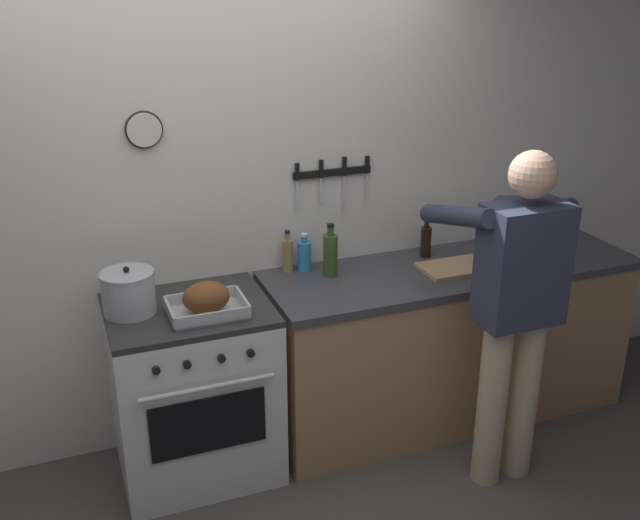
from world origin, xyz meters
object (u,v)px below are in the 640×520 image
Objects in this scene: cutting_board at (455,268)px; bottle_dish_soap at (304,255)px; bottle_olive_oil at (330,254)px; bottle_vinegar at (288,254)px; stove at (194,390)px; bottle_soy_sauce at (426,241)px; roasting_pan at (207,301)px; person_cook at (516,301)px; stock_pot at (129,292)px.

bottle_dish_soap is at bearing 159.56° from cutting_board.
bottle_olive_oil is 0.23m from bottle_vinegar.
bottle_vinegar is at bearing 23.30° from stove.
cutting_board is at bearing -75.53° from bottle_soy_sauce.
roasting_pan is 1.34m from cutting_board.
roasting_pan is at bearing -177.36° from cutting_board.
bottle_olive_oil is 1.25× the size of bottle_vinegar.
bottle_olive_oil is at bearing -35.21° from bottle_vinegar.
person_cook is 7.44× the size of bottle_vinegar.
stove is 2.50× the size of cutting_board.
bottle_olive_oil is (0.76, 0.12, 0.57)m from stove.
person_cook is 1.17m from bottle_vinegar.
bottle_vinegar reaches higher than roasting_pan.
bottle_dish_soap reaches higher than roasting_pan.
bottle_dish_soap is at bearing 11.47° from stock_pot.
stock_pot is 0.86m from bottle_vinegar.
stock_pot reaches higher than bottle_dish_soap.
person_cook is 5.95× the size of bottle_olive_oil.
bottle_soy_sauce is (-0.05, 0.76, 0.04)m from person_cook.
bottle_soy_sauce is at bearing 4.67° from stock_pot.
bottle_dish_soap is 0.15m from bottle_olive_oil.
stove is at bearing -171.23° from bottle_olive_oil.
roasting_pan is 0.73m from bottle_olive_oil.
roasting_pan is 1.31m from bottle_soy_sauce.
person_cook is at bearing -22.62° from stove.
cutting_board is 0.79m from bottle_dish_soap.
person_cook reaches higher than bottle_soy_sauce.
person_cook is 4.72× the size of roasting_pan.
bottle_olive_oil reaches higher than bottle_vinegar.
stove is 4.09× the size of bottle_soy_sauce.
roasting_pan is at bearing -167.57° from bottle_soy_sauce.
bottle_olive_oil is (0.10, -0.11, 0.03)m from bottle_dish_soap.
stock_pot is at bearing 61.72° from person_cook.
bottle_dish_soap is (0.92, 0.19, -0.02)m from stock_pot.
person_cook is 1.10m from bottle_dish_soap.
bottle_olive_oil is at bearing 8.77° from stove.
bottle_soy_sauce reaches higher than stove.
bottle_olive_oil reaches higher than bottle_dish_soap.
bottle_vinegar reaches higher than bottle_dish_soap.
person_cook is 6.76× the size of stock_pot.
person_cook is 1.42m from roasting_pan.
cutting_board is 1.61× the size of bottle_vinegar.
stove is 4.03× the size of bottle_vinegar.
bottle_dish_soap reaches higher than cutting_board.
person_cook is 1.77m from stock_pot.
bottle_vinegar is (0.58, 0.25, 0.54)m from stove.
bottle_dish_soap is 0.09m from bottle_vinegar.
stock_pot is (-1.66, 0.63, 0.05)m from person_cook.
bottle_soy_sauce is at bearing -4.65° from bottle_dish_soap.
roasting_pan is 0.36m from stock_pot.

